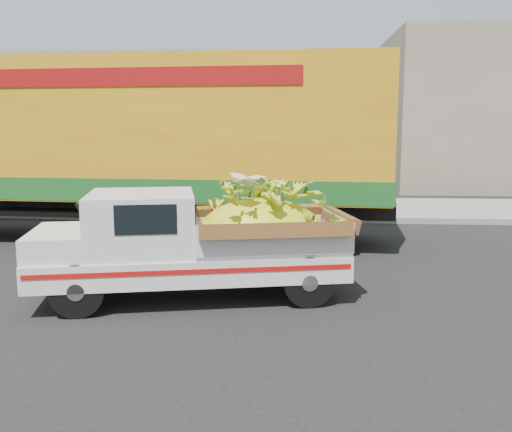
{
  "coord_description": "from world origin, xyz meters",
  "views": [
    {
      "loc": [
        3.24,
        -7.17,
        2.43
      ],
      "look_at": [
        2.66,
        1.52,
        1.06
      ],
      "focal_mm": 40.0,
      "sensor_mm": 36.0,
      "label": 1
    }
  ],
  "objects": [
    {
      "name": "pickup_truck",
      "position": [
        2.11,
        0.76,
        0.82
      ],
      "size": [
        4.57,
        2.45,
        1.52
      ],
      "rotation": [
        0.0,
        0.0,
        0.21
      ],
      "color": "black",
      "rests_on": "ground"
    },
    {
      "name": "building_left",
      "position": [
        -8.0,
        15.35,
        2.5
      ],
      "size": [
        18.0,
        6.0,
        5.0
      ],
      "primitive_type": "cube",
      "color": "gray",
      "rests_on": "ground"
    },
    {
      "name": "ground",
      "position": [
        0.0,
        0.0,
        0.0
      ],
      "size": [
        100.0,
        100.0,
        0.0
      ],
      "primitive_type": "plane",
      "color": "black",
      "rests_on": "ground"
    },
    {
      "name": "curb",
      "position": [
        0.0,
        7.35,
        0.07
      ],
      "size": [
        60.0,
        0.25,
        0.15
      ],
      "primitive_type": "cube",
      "color": "gray",
      "rests_on": "ground"
    },
    {
      "name": "semi_trailer",
      "position": [
        -0.69,
        4.9,
        2.12
      ],
      "size": [
        12.04,
        3.4,
        3.8
      ],
      "rotation": [
        0.0,
        0.0,
        -0.07
      ],
      "color": "black",
      "rests_on": "ground"
    },
    {
      "name": "sidewalk",
      "position": [
        0.0,
        9.45,
        0.07
      ],
      "size": [
        60.0,
        4.0,
        0.14
      ],
      "primitive_type": "cube",
      "color": "gray",
      "rests_on": "ground"
    }
  ]
}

